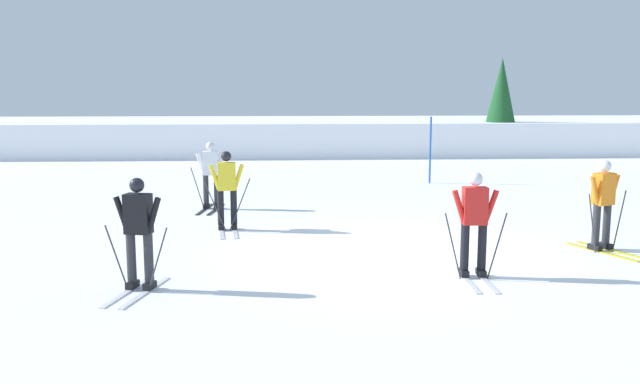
# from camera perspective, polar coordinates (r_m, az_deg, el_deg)

# --- Properties ---
(ground_plane) EXTENTS (120.00, 120.00, 0.00)m
(ground_plane) POSITION_cam_1_polar(r_m,az_deg,el_deg) (12.37, 6.28, -5.33)
(ground_plane) COLOR white
(far_snow_ridge) EXTENTS (80.00, 9.37, 1.54)m
(far_snow_ridge) POSITION_cam_1_polar(r_m,az_deg,el_deg) (33.85, 0.15, 4.93)
(far_snow_ridge) COLOR white
(far_snow_ridge) RESTS_ON ground
(skier_red) EXTENTS (1.00, 1.61, 1.71)m
(skier_red) POSITION_cam_1_polar(r_m,az_deg,el_deg) (10.90, 13.10, -2.48)
(skier_red) COLOR silver
(skier_red) RESTS_ON ground
(skier_white) EXTENTS (1.00, 1.64, 1.71)m
(skier_white) POSITION_cam_1_polar(r_m,az_deg,el_deg) (17.06, -9.34, 1.60)
(skier_white) COLOR black
(skier_white) RESTS_ON ground
(skier_yellow) EXTENTS (1.00, 1.63, 1.71)m
(skier_yellow) POSITION_cam_1_polar(r_m,az_deg,el_deg) (14.41, -8.00, 0.50)
(skier_yellow) COLOR silver
(skier_yellow) RESTS_ON ground
(skier_orange) EXTENTS (0.98, 1.61, 1.71)m
(skier_orange) POSITION_cam_1_polar(r_m,az_deg,el_deg) (13.51, 23.11, -0.82)
(skier_orange) COLOR gold
(skier_orange) RESTS_ON ground
(skier_black) EXTENTS (0.98, 1.64, 1.71)m
(skier_black) POSITION_cam_1_polar(r_m,az_deg,el_deg) (10.30, -15.29, -3.21)
(skier_black) COLOR silver
(skier_black) RESTS_ON ground
(trail_marker_pole) EXTENTS (0.06, 0.06, 2.16)m
(trail_marker_pole) POSITION_cam_1_polar(r_m,az_deg,el_deg) (21.86, 9.43, 3.56)
(trail_marker_pole) COLOR #1E56AD
(trail_marker_pole) RESTS_ON ground
(conifer_far_left) EXTENTS (1.61, 1.61, 4.49)m
(conifer_far_left) POSITION_cam_1_polar(r_m,az_deg,el_deg) (32.11, 15.27, 7.85)
(conifer_far_left) COLOR #513823
(conifer_far_left) RESTS_ON ground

